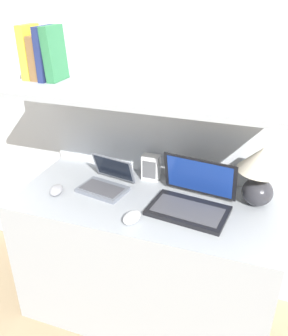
# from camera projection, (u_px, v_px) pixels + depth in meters

# --- Properties ---
(wall_back) EXTENTS (6.00, 0.05, 2.40)m
(wall_back) POSITION_uv_depth(u_px,v_px,m) (167.00, 101.00, 1.93)
(wall_back) COLOR silver
(wall_back) RESTS_ON ground_plane
(desk) EXTENTS (1.35, 0.60, 0.78)m
(desk) POSITION_uv_depth(u_px,v_px,m) (145.00, 259.00, 2.00)
(desk) COLOR #999EA3
(desk) RESTS_ON ground_plane
(back_riser) EXTENTS (1.35, 0.04, 1.31)m
(back_riser) POSITION_uv_depth(u_px,v_px,m) (163.00, 190.00, 2.15)
(back_riser) COLOR silver
(back_riser) RESTS_ON ground_plane
(shelf) EXTENTS (1.35, 0.54, 0.03)m
(shelf) POSITION_uv_depth(u_px,v_px,m) (150.00, 92.00, 1.63)
(shelf) COLOR #999EA3
(shelf) RESTS_ON back_riser
(table_lamp) EXTENTS (0.24, 0.24, 0.31)m
(table_lamp) POSITION_uv_depth(u_px,v_px,m) (261.00, 170.00, 1.71)
(table_lamp) COLOR #2D2D33
(table_lamp) RESTS_ON desk
(laptop_large) EXTENTS (0.41, 0.34, 0.23)m
(laptop_large) POSITION_uv_depth(u_px,v_px,m) (192.00, 199.00, 1.74)
(laptop_large) COLOR black
(laptop_large) RESTS_ON desk
(laptop_small) EXTENTS (0.28, 0.26, 0.16)m
(laptop_small) POSITION_uv_depth(u_px,v_px,m) (106.00, 183.00, 1.91)
(laptop_small) COLOR slate
(laptop_small) RESTS_ON desk
(computer_mouse) EXTENTS (0.09, 0.12, 0.04)m
(computer_mouse) POSITION_uv_depth(u_px,v_px,m) (132.00, 217.00, 1.65)
(computer_mouse) COLOR white
(computer_mouse) RESTS_ON desk
(second_mouse) EXTENTS (0.09, 0.12, 0.04)m
(second_mouse) POSITION_uv_depth(u_px,v_px,m) (56.00, 190.00, 1.87)
(second_mouse) COLOR #99999E
(second_mouse) RESTS_ON desk
(router_box) EXTENTS (0.10, 0.07, 0.15)m
(router_box) POSITION_uv_depth(u_px,v_px,m) (151.00, 167.00, 1.99)
(router_box) COLOR white
(router_box) RESTS_ON desk
(book_yellow) EXTENTS (0.04, 0.14, 0.26)m
(book_yellow) POSITION_uv_depth(u_px,v_px,m) (30.00, 52.00, 1.75)
(book_yellow) COLOR gold
(book_yellow) RESTS_ON shelf
(book_brown) EXTENTS (0.04, 0.13, 0.21)m
(book_brown) POSITION_uv_depth(u_px,v_px,m) (39.00, 58.00, 1.74)
(book_brown) COLOR brown
(book_brown) RESTS_ON shelf
(book_navy) EXTENTS (0.03, 0.16, 0.25)m
(book_navy) POSITION_uv_depth(u_px,v_px,m) (47.00, 53.00, 1.72)
(book_navy) COLOR navy
(book_navy) RESTS_ON shelf
(book_green) EXTENTS (0.06, 0.15, 0.26)m
(book_green) POSITION_uv_depth(u_px,v_px,m) (54.00, 54.00, 1.71)
(book_green) COLOR #2D7042
(book_green) RESTS_ON shelf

